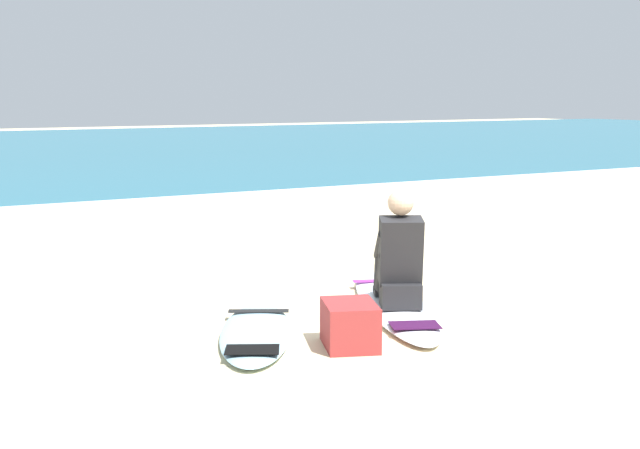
{
  "coord_description": "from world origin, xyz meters",
  "views": [
    {
      "loc": [
        -4.05,
        -5.77,
        1.79
      ],
      "look_at": [
        0.02,
        1.28,
        0.55
      ],
      "focal_mm": 48.88,
      "sensor_mm": 36.0,
      "label": 1
    }
  ],
  "objects_px": {
    "surfer_seated": "(399,260)",
    "surfboard_spare_near": "(256,332)",
    "surfboard_main": "(394,304)",
    "beach_bag": "(350,325)"
  },
  "relations": [
    {
      "from": "surfboard_main",
      "to": "beach_bag",
      "type": "distance_m",
      "value": 1.21
    },
    {
      "from": "surfboard_main",
      "to": "surfboard_spare_near",
      "type": "xyz_separation_m",
      "value": [
        -1.39,
        -0.22,
        0.0
      ]
    },
    {
      "from": "surfboard_main",
      "to": "surfboard_spare_near",
      "type": "height_order",
      "value": "same"
    },
    {
      "from": "surfer_seated",
      "to": "beach_bag",
      "type": "bearing_deg",
      "value": -143.82
    },
    {
      "from": "surfer_seated",
      "to": "beach_bag",
      "type": "xyz_separation_m",
      "value": [
        -0.86,
        -0.63,
        -0.28
      ]
    },
    {
      "from": "surfboard_main",
      "to": "beach_bag",
      "type": "height_order",
      "value": "beach_bag"
    },
    {
      "from": "surfboard_main",
      "to": "surfboard_spare_near",
      "type": "relative_size",
      "value": 1.44
    },
    {
      "from": "surfer_seated",
      "to": "surfboard_spare_near",
      "type": "distance_m",
      "value": 1.4
    },
    {
      "from": "surfer_seated",
      "to": "surfboard_main",
      "type": "bearing_deg",
      "value": 69.21
    },
    {
      "from": "surfboard_main",
      "to": "surfer_seated",
      "type": "height_order",
      "value": "surfer_seated"
    }
  ]
}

